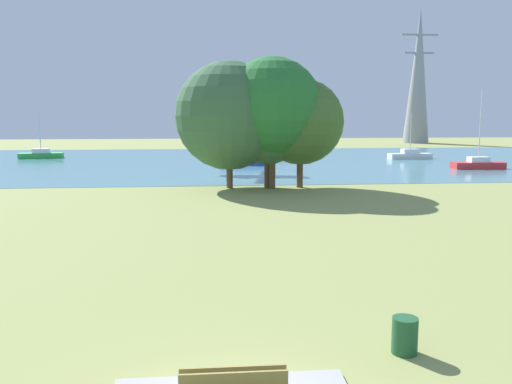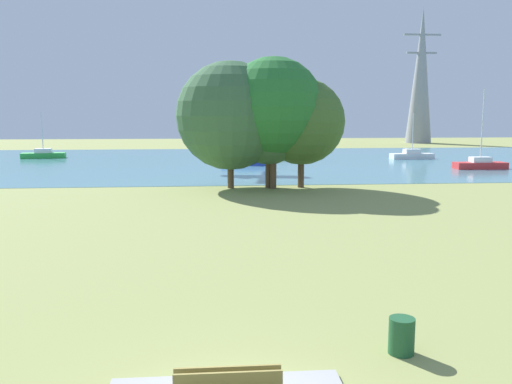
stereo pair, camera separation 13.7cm
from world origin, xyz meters
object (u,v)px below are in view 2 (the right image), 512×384
object	(u,v)px
sailboat_blue	(246,161)
tree_west_near	(302,122)
tree_west_far	(274,107)
sailboat_white	(412,155)
sailboat_green	(43,154)
sailboat_brown	(280,153)
electricity_pylon	(421,76)
litter_bin	(402,336)
tree_mid_shore	(230,116)
sailboat_red	(480,164)
tree_east_far	(269,129)

from	to	relation	value
sailboat_blue	tree_west_near	world-z (taller)	tree_west_near
tree_west_far	sailboat_white	bearing A→B (deg)	50.92
sailboat_green	sailboat_brown	bearing A→B (deg)	-1.52
sailboat_white	electricity_pylon	distance (m)	36.45
litter_bin	tree_mid_shore	size ratio (longest dim) A/B	0.09
sailboat_blue	electricity_pylon	bearing A→B (deg)	49.39
tree_mid_shore	electricity_pylon	size ratio (longest dim) A/B	0.38
litter_bin	tree_west_far	world-z (taller)	tree_west_far
sailboat_red	sailboat_blue	size ratio (longest dim) A/B	1.16
electricity_pylon	tree_east_far	bearing A→B (deg)	-120.42
litter_bin	tree_west_far	bearing A→B (deg)	89.50
sailboat_blue	tree_east_far	xyz separation A→B (m)	(0.45, -16.64, 3.60)
sailboat_brown	sailboat_red	bearing A→B (deg)	-41.79
tree_east_far	tree_west_far	world-z (taller)	tree_west_far
sailboat_green	sailboat_brown	distance (m)	27.37
tree_west_near	sailboat_brown	bearing A→B (deg)	85.78
litter_bin	sailboat_brown	xyz separation A→B (m)	(4.16, 52.55, 0.07)
tree_west_near	sailboat_blue	bearing A→B (deg)	99.34
tree_west_near	electricity_pylon	bearing A→B (deg)	61.38
litter_bin	sailboat_blue	xyz separation A→B (m)	(-0.50, 43.09, 0.06)
sailboat_white	tree_east_far	bearing A→B (deg)	-130.01
sailboat_white	electricity_pylon	xyz separation A→B (m)	(13.24, 32.13, 10.98)
sailboat_green	tree_west_near	xyz separation A→B (m)	(25.44, -26.80, 4.13)
sailboat_blue	litter_bin	bearing A→B (deg)	-89.33
sailboat_blue	sailboat_brown	bearing A→B (deg)	63.76
tree_mid_shore	tree_west_far	distance (m)	3.02
sailboat_red	tree_west_near	bearing A→B (deg)	-149.48
sailboat_green	tree_mid_shore	bearing A→B (deg)	-52.46
sailboat_red	sailboat_brown	bearing A→B (deg)	138.21
sailboat_white	tree_west_near	bearing A→B (deg)	-126.42
litter_bin	electricity_pylon	distance (m)	87.68
tree_west_far	tree_west_near	xyz separation A→B (m)	(2.00, 0.43, -1.00)
sailboat_brown	tree_east_far	bearing A→B (deg)	-99.16
tree_west_far	sailboat_brown	bearing A→B (deg)	81.57
litter_bin	sailboat_white	distance (m)	52.24
sailboat_brown	tree_east_far	xyz separation A→B (m)	(-4.21, -26.09, 3.59)
sailboat_blue	tree_west_near	xyz separation A→B (m)	(2.73, -16.62, 4.12)
sailboat_green	litter_bin	bearing A→B (deg)	-66.46
tree_east_far	tree_west_near	bearing A→B (deg)	0.49
sailboat_red	sailboat_white	bearing A→B (deg)	101.44
tree_west_far	tree_east_far	bearing A→B (deg)	124.10
sailboat_blue	tree_east_far	world-z (taller)	tree_east_far
sailboat_red	litter_bin	bearing A→B (deg)	-119.20
sailboat_white	tree_mid_shore	size ratio (longest dim) A/B	0.59
litter_bin	sailboat_blue	distance (m)	43.10
sailboat_white	sailboat_brown	bearing A→B (deg)	165.47
sailboat_white	litter_bin	bearing A→B (deg)	-110.96
tree_east_far	sailboat_white	bearing A→B (deg)	49.99
sailboat_green	sailboat_blue	distance (m)	24.88
tree_west_far	tree_west_near	world-z (taller)	tree_west_far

